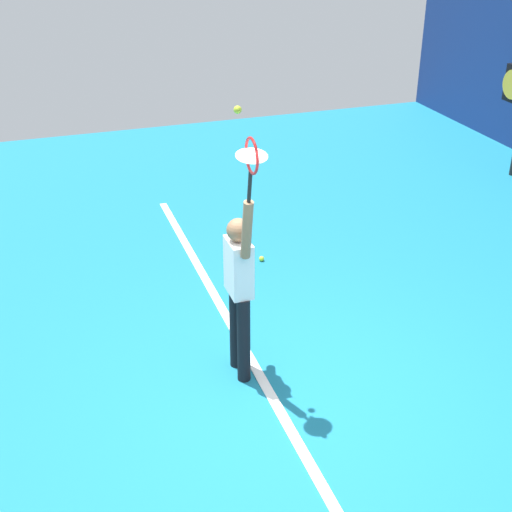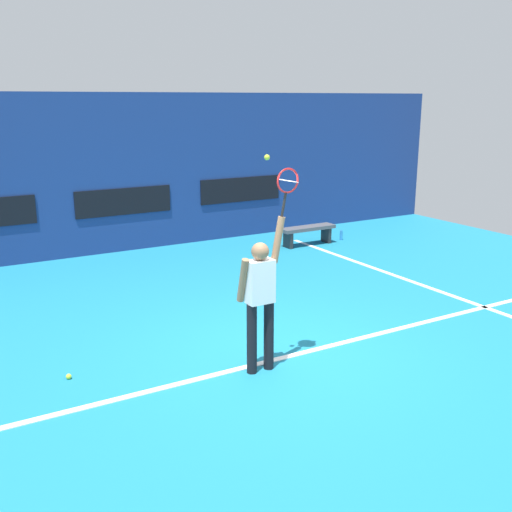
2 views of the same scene
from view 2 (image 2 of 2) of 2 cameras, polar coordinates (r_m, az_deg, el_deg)
ground_plane at (r=8.38m, az=2.44°, el=-9.11°), size 18.00×18.00×0.00m
back_wall at (r=13.88m, az=-12.71°, el=7.64°), size 18.00×0.20×3.52m
sponsor_banner_center at (r=13.86m, az=-12.41°, el=5.06°), size 2.20×0.03×0.60m
sponsor_banner_starboard at (r=15.03m, az=-1.44°, el=6.31°), size 2.20×0.03×0.60m
court_baseline at (r=8.25m, az=3.10°, el=-9.49°), size 10.00×0.10×0.01m
court_sideline at (r=12.17m, az=12.96°, el=-1.80°), size 0.10×7.00×0.01m
tennis_player at (r=7.49m, az=0.40°, el=-3.77°), size 0.60×0.31×1.99m
tennis_racket at (r=7.37m, az=2.99°, el=6.88°), size 0.37×0.27×0.62m
tennis_ball at (r=7.16m, az=1.05°, el=9.34°), size 0.07×0.07×0.07m
court_bench at (r=14.32m, az=4.92°, el=2.37°), size 1.40×0.36×0.45m
water_bottle at (r=14.96m, az=8.08°, el=1.96°), size 0.07×0.07×0.24m
spare_ball at (r=7.98m, az=-17.34°, el=-10.85°), size 0.07×0.07×0.07m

